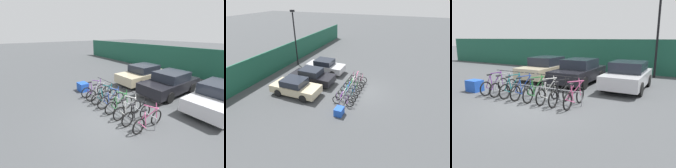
% 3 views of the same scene
% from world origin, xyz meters
% --- Properties ---
extents(ground_plane, '(120.00, 120.00, 0.00)m').
position_xyz_m(ground_plane, '(0.00, 0.00, 0.00)').
color(ground_plane, '#424447').
extents(hoarding_wall, '(36.00, 0.16, 2.46)m').
position_xyz_m(hoarding_wall, '(0.00, 9.50, 1.23)').
color(hoarding_wall, '#19513D').
rests_on(hoarding_wall, ground).
extents(bike_rack, '(4.70, 0.04, 0.57)m').
position_xyz_m(bike_rack, '(-0.64, 0.68, 0.50)').
color(bike_rack, gray).
rests_on(bike_rack, ground).
extents(bicycle_purple, '(0.68, 1.71, 1.05)m').
position_xyz_m(bicycle_purple, '(-2.71, 0.53, 0.38)').
color(bicycle_purple, black).
rests_on(bicycle_purple, ground).
extents(bicycle_silver, '(0.68, 1.71, 1.05)m').
position_xyz_m(bicycle_silver, '(-2.16, 0.53, 0.38)').
color(bicycle_silver, black).
rests_on(bicycle_silver, ground).
extents(bicycle_teal, '(0.68, 1.71, 1.05)m').
position_xyz_m(bicycle_teal, '(-1.58, 0.53, 0.38)').
color(bicycle_teal, black).
rests_on(bicycle_teal, ground).
extents(bicycle_blue, '(0.68, 1.71, 1.05)m').
position_xyz_m(bicycle_blue, '(-0.99, 0.53, 0.38)').
color(bicycle_blue, black).
rests_on(bicycle_blue, ground).
extents(bicycle_green, '(0.68, 1.71, 1.05)m').
position_xyz_m(bicycle_green, '(-0.34, 0.53, 0.38)').
color(bicycle_green, black).
rests_on(bicycle_green, ground).
extents(bicycle_white, '(0.68, 1.71, 1.05)m').
position_xyz_m(bicycle_white, '(0.28, 0.53, 0.38)').
color(bicycle_white, black).
rests_on(bicycle_white, ground).
extents(bicycle_black, '(0.68, 1.71, 1.05)m').
position_xyz_m(bicycle_black, '(0.83, 0.53, 0.38)').
color(bicycle_black, black).
rests_on(bicycle_black, ground).
extents(bicycle_pink, '(0.68, 1.71, 1.05)m').
position_xyz_m(bicycle_pink, '(1.44, 0.53, 0.38)').
color(bicycle_pink, black).
rests_on(bicycle_pink, ground).
extents(car_beige, '(1.91, 4.04, 1.40)m').
position_xyz_m(car_beige, '(-2.64, 4.74, 0.69)').
color(car_beige, '#C1B28E').
rests_on(car_beige, ground).
extents(car_black, '(1.91, 4.10, 1.40)m').
position_xyz_m(car_black, '(-0.25, 4.53, 0.69)').
color(car_black, black).
rests_on(car_black, ground).
extents(car_silver, '(1.91, 3.99, 1.40)m').
position_xyz_m(car_silver, '(2.48, 4.48, 0.69)').
color(car_silver, '#B7B7BC').
rests_on(car_silver, ground).
extents(lamp_post, '(0.24, 0.44, 6.04)m').
position_xyz_m(lamp_post, '(3.29, 8.50, 3.37)').
color(lamp_post, black).
rests_on(lamp_post, ground).
extents(cargo_crate, '(0.70, 0.56, 0.55)m').
position_xyz_m(cargo_crate, '(-3.90, 0.36, 0.28)').
color(cargo_crate, blue).
rests_on(cargo_crate, ground).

